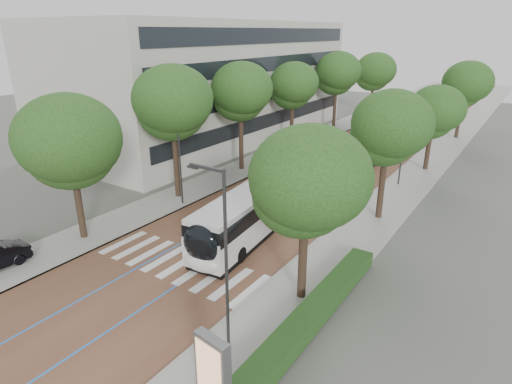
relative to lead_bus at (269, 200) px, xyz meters
The scene contains 22 objects.
ground 9.36m from the lead_bus, 97.72° to the right, with size 160.00×160.00×0.00m, color #51544C.
road 30.93m from the lead_bus, 92.30° to the left, with size 11.00×140.00×0.02m, color brown.
sidewalk_left 32.12m from the lead_bus, 105.81° to the left, with size 4.00×140.00×0.12m, color #9A9791.
sidewalk_right 31.53m from the lead_bus, 78.53° to the left, with size 4.00×140.00×0.12m, color #9A9791.
kerb_left 31.65m from the lead_bus, 102.49° to the left, with size 0.20×140.00×0.14m, color gray.
kerb_right 31.21m from the lead_bus, 81.96° to the left, with size 0.20×140.00×0.14m, color gray.
zebra_crossing 8.36m from the lead_bus, 97.28° to the right, with size 10.55×3.60×0.01m.
lane_line_left 31.04m from the lead_bus, 95.26° to the left, with size 0.12×126.00×0.01m, color blue.
lane_line_right 30.91m from the lead_bus, 89.33° to the left, with size 0.12×126.00×0.01m, color blue.
office_building 28.53m from the lead_bus, 137.68° to the left, with size 18.11×40.00×14.00m.
hedge 12.10m from the lead_bus, 49.29° to the right, with size 1.20×14.00×0.80m, color #183C14.
streetlight_near 13.65m from the lead_bus, 66.09° to the right, with size 1.82×0.20×8.00m.
streetlight_far 14.30m from the lead_bus, 67.30° to the left, with size 1.82×0.20×8.00m.
lamp_post_left 7.83m from the lead_bus, behind, with size 0.14×0.14×8.00m, color #313134.
trees_left 18.97m from the lead_bus, 118.66° to the left, with size 6.43×61.38×10.08m.
trees_right 15.62m from the lead_bus, 64.40° to the left, with size 5.94×47.83×9.01m.
lead_bus is the anchor object (origin of this frame).
bus_queued_0 15.96m from the lead_bus, 87.24° to the left, with size 3.15×12.51×3.20m.
bus_queued_1 29.65m from the lead_bus, 88.06° to the left, with size 2.95×12.48×3.20m.
bus_queued_2 41.88m from the lead_bus, 88.79° to the left, with size 2.81×12.45×3.20m.
bus_queued_3 54.67m from the lead_bus, 88.85° to the left, with size 2.58×12.41×3.20m.
ad_panel 16.65m from the lead_bus, 64.65° to the right, with size 1.51×0.65×3.05m.
Camera 1 is at (16.15, -14.87, 12.90)m, focal length 30.00 mm.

